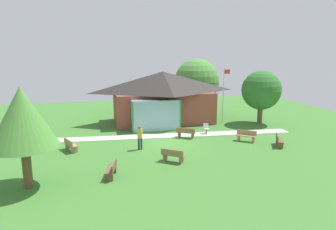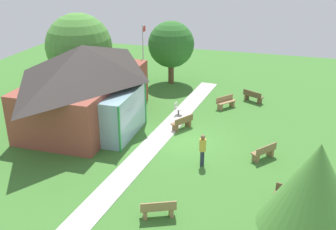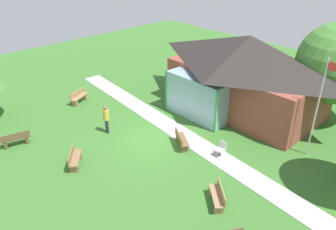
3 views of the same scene
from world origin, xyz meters
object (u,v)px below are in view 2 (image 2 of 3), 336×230
tree_behind_pavilion_right (79,47)px  bench_rear_near_path (182,123)px  visitor_strolling_lawn (203,148)px  bench_lawn_far_right (253,97)px  patio_chair_lawn_spare (178,109)px  bench_front_left (292,197)px  bench_mid_right (226,102)px  tree_lawn_corner (314,188)px  tree_east_hedge (171,45)px  pavilion (86,83)px  bench_mid_left (158,209)px  flagpole (143,57)px  bench_front_center (264,152)px

tree_behind_pavilion_right → bench_rear_near_path: bearing=-114.1°
visitor_strolling_lawn → tree_behind_pavilion_right: 13.85m
bench_lawn_far_right → patio_chair_lawn_spare: bearing=-111.2°
bench_front_left → patio_chair_lawn_spare: (8.33, 7.40, 0.01)m
bench_mid_right → tree_lawn_corner: (-14.66, -4.84, 3.19)m
bench_mid_right → tree_east_hedge: 7.23m
pavilion → bench_lawn_far_right: 11.95m
bench_mid_left → tree_lawn_corner: tree_lawn_corner is taller
bench_lawn_far_right → tree_east_hedge: bearing=-171.0°
patio_chair_lawn_spare → tree_lawn_corner: tree_lawn_corner is taller
pavilion → bench_mid_right: bearing=-60.0°
bench_lawn_far_right → flagpole: bearing=-145.4°
bench_mid_right → patio_chair_lawn_spare: bearing=-13.9°
pavilion → bench_mid_left: bearing=-138.4°
pavilion → bench_mid_left: 11.26m
tree_behind_pavilion_right → tree_east_hedge: size_ratio=1.20×
bench_front_left → tree_lawn_corner: tree_lawn_corner is taller
bench_mid_left → visitor_strolling_lawn: size_ratio=0.89×
bench_mid_right → bench_front_left: size_ratio=0.92×
bench_mid_right → pavilion: bearing=-20.6°
bench_front_left → visitor_strolling_lawn: (2.25, 4.44, 0.62)m
bench_mid_right → tree_behind_pavilion_right: (-0.23, 10.92, 3.26)m
bench_lawn_far_right → bench_mid_left: size_ratio=0.99×
bench_front_left → pavilion: bearing=-11.1°
bench_lawn_far_right → patio_chair_lawn_spare: size_ratio=1.78×
bench_front_left → bench_rear_near_path: size_ratio=1.03×
bench_mid_right → tree_behind_pavilion_right: 11.40m
flagpole → tree_east_hedge: flagpole is taller
patio_chair_lawn_spare → visitor_strolling_lawn: visitor_strolling_lawn is taller
bench_rear_near_path → pavilion: bearing=126.0°
bench_lawn_far_right → bench_front_center: (-8.36, -1.35, 0.00)m
bench_front_left → bench_front_center: size_ratio=1.08×
visitor_strolling_lawn → bench_front_center: bearing=-49.9°
tree_east_hedge → tree_lawn_corner: (-18.86, -10.02, 0.38)m
bench_mid_right → bench_mid_left: bearing=35.9°
bench_mid_left → tree_lawn_corner: 6.69m
bench_front_center → tree_east_hedge: size_ratio=0.29×
pavilion → patio_chair_lawn_spare: pavilion is taller
flagpole → bench_mid_right: 6.89m
bench_front_left → bench_front_center: (3.83, 1.43, 0.00)m
bench_rear_near_path → patio_chair_lawn_spare: patio_chair_lawn_spare is taller
bench_lawn_far_right → bench_mid_left: same height
tree_lawn_corner → bench_front_center: bearing=12.4°
bench_front_left → tree_behind_pavilion_right: tree_behind_pavilion_right is taller
bench_front_left → bench_lawn_far_right: size_ratio=1.02×
flagpole → tree_lawn_corner: 19.17m
patio_chair_lawn_spare → bench_mid_right: bearing=129.2°
pavilion → tree_lawn_corner: size_ratio=2.00×
patio_chair_lawn_spare → tree_lawn_corner: (-12.51, -7.73, 3.17)m
bench_rear_near_path → patio_chair_lawn_spare: 2.23m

